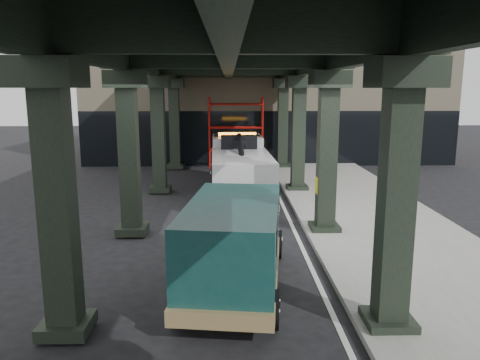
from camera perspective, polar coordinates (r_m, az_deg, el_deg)
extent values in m
plane|color=black|center=(12.86, 0.44, -9.32)|extent=(90.00, 90.00, 0.00)
cube|color=gray|center=(15.51, 17.16, -5.93)|extent=(5.00, 40.00, 0.15)
cube|color=silver|center=(14.89, 6.80, -6.49)|extent=(0.12, 38.00, 0.01)
cube|color=black|center=(8.80, 18.48, -2.56)|extent=(0.55, 0.55, 5.00)
cube|color=black|center=(8.58, 19.43, 12.22)|extent=(1.10, 1.10, 0.50)
cube|color=black|center=(9.60, 17.60, -16.14)|extent=(0.90, 0.90, 0.24)
cube|color=black|center=(14.49, 10.55, 3.04)|extent=(0.55, 0.55, 5.00)
cube|color=black|center=(14.35, 10.88, 11.97)|extent=(1.10, 1.10, 0.50)
cube|color=black|center=(14.99, 10.24, -5.77)|extent=(0.90, 0.90, 0.24)
cube|color=black|center=(20.36, 7.12, 5.44)|extent=(0.55, 0.55, 5.00)
cube|color=black|center=(20.26, 7.28, 11.78)|extent=(1.10, 1.10, 0.50)
cube|color=black|center=(20.72, 6.97, -0.96)|extent=(0.90, 0.90, 0.24)
cube|color=black|center=(26.29, 5.22, 6.75)|extent=(0.55, 0.55, 5.00)
cube|color=black|center=(26.21, 5.31, 11.66)|extent=(1.10, 1.10, 0.50)
cube|color=black|center=(26.56, 5.13, 1.76)|extent=(0.90, 0.90, 0.24)
cube|color=black|center=(8.82, -21.37, -2.72)|extent=(0.55, 0.55, 5.00)
cube|color=black|center=(8.60, -22.45, 12.01)|extent=(1.10, 1.10, 0.50)
cube|color=black|center=(9.62, -20.35, -16.28)|extent=(0.90, 0.90, 0.24)
cube|color=black|center=(14.50, -13.37, 2.93)|extent=(0.55, 0.55, 5.00)
cube|color=black|center=(14.37, -13.78, 11.85)|extent=(1.10, 1.10, 0.50)
cube|color=black|center=(15.00, -12.97, -5.87)|extent=(0.90, 0.90, 0.24)
cube|color=black|center=(20.37, -9.90, 5.36)|extent=(0.55, 0.55, 5.00)
cube|color=black|center=(20.27, -10.11, 11.70)|extent=(1.10, 1.10, 0.50)
cube|color=black|center=(20.72, -9.69, -1.03)|extent=(0.90, 0.90, 0.24)
cube|color=black|center=(26.29, -7.98, 6.69)|extent=(0.55, 0.55, 5.00)
cube|color=black|center=(26.22, -8.11, 11.60)|extent=(1.10, 1.10, 0.50)
cube|color=black|center=(26.57, -7.84, 1.70)|extent=(0.90, 0.90, 0.24)
cube|color=black|center=(14.39, 11.00, 15.15)|extent=(0.35, 32.00, 1.10)
cube|color=black|center=(14.40, -13.93, 15.03)|extent=(0.35, 32.00, 1.10)
cube|color=black|center=(14.08, -1.47, 15.44)|extent=(0.35, 32.00, 1.10)
cube|color=black|center=(14.15, -1.49, 18.26)|extent=(7.40, 32.00, 0.30)
cube|color=#C6B793|center=(32.13, 2.97, 10.26)|extent=(22.00, 10.00, 8.00)
cylinder|color=red|center=(27.08, -3.71, 5.84)|extent=(0.08, 0.08, 4.00)
cylinder|color=red|center=(26.28, -3.78, 5.68)|extent=(0.08, 0.08, 4.00)
cylinder|color=red|center=(27.12, 2.67, 5.86)|extent=(0.08, 0.08, 4.00)
cylinder|color=red|center=(26.33, 2.79, 5.70)|extent=(0.08, 0.08, 4.00)
cylinder|color=red|center=(27.17, -0.52, 3.76)|extent=(3.00, 0.08, 0.08)
cylinder|color=red|center=(27.03, -0.52, 6.49)|extent=(3.00, 0.08, 0.08)
cylinder|color=red|center=(26.96, -0.53, 9.25)|extent=(3.00, 0.08, 0.08)
cube|color=black|center=(19.43, 0.00, -0.22)|extent=(1.19, 7.16, 0.24)
cube|color=silver|center=(21.68, -0.37, 3.14)|extent=(2.31, 2.36, 1.71)
cube|color=silver|center=(22.74, -0.49, 2.30)|extent=(2.26, 0.74, 0.86)
cube|color=black|center=(21.85, -0.40, 4.46)|extent=(2.13, 1.31, 0.81)
cube|color=silver|center=(18.24, 0.19, 1.01)|extent=(2.44, 4.83, 1.33)
cube|color=orange|center=(21.38, -0.34, 5.59)|extent=(1.72, 0.32, 0.15)
cube|color=black|center=(19.98, -0.13, 4.65)|extent=(1.54, 0.62, 0.57)
cylinder|color=black|center=(18.32, 0.16, 3.31)|extent=(0.34, 3.33, 1.27)
cube|color=black|center=(16.08, 0.71, -3.85)|extent=(0.33, 1.34, 0.17)
cube|color=black|center=(15.46, 0.88, -4.66)|extent=(1.53, 0.29, 0.17)
cylinder|color=black|center=(22.09, -3.11, 0.77)|extent=(0.37, 1.06, 1.05)
cylinder|color=silver|center=(22.09, -3.11, 0.77)|extent=(0.39, 0.59, 0.58)
cylinder|color=black|center=(22.19, 2.30, 0.83)|extent=(0.37, 1.06, 1.05)
cylinder|color=silver|center=(22.19, 2.30, 0.83)|extent=(0.39, 0.59, 0.58)
cylinder|color=black|center=(19.01, -3.08, -0.93)|extent=(0.37, 1.06, 1.05)
cylinder|color=silver|center=(19.01, -3.08, -0.93)|extent=(0.39, 0.59, 0.58)
cylinder|color=black|center=(19.13, 3.20, -0.86)|extent=(0.37, 1.06, 1.05)
cylinder|color=silver|center=(19.13, 3.20, -0.86)|extent=(0.39, 0.59, 0.58)
cylinder|color=black|center=(17.80, -3.06, -1.76)|extent=(0.37, 1.06, 1.05)
cylinder|color=silver|center=(17.80, -3.06, -1.76)|extent=(0.39, 0.59, 0.58)
cylinder|color=black|center=(17.93, 3.64, -1.68)|extent=(0.37, 1.06, 1.05)
cylinder|color=silver|center=(17.93, 3.64, -1.68)|extent=(0.39, 0.59, 0.58)
cube|color=#113D3B|center=(12.66, 0.45, -5.55)|extent=(1.96, 1.22, 0.81)
cube|color=#113D3B|center=(10.19, -0.85, -7.61)|extent=(2.39, 4.28, 1.76)
cube|color=#9B814F|center=(10.78, -0.61, -10.64)|extent=(2.54, 5.27, 0.32)
cube|color=black|center=(12.12, 0.30, -2.76)|extent=(1.80, 0.60, 0.75)
cube|color=black|center=(10.31, -0.68, -4.74)|extent=(2.31, 3.47, 0.50)
cube|color=silver|center=(13.22, 0.64, -6.46)|extent=(1.81, 0.33, 0.27)
cylinder|color=black|center=(12.87, -3.62, -7.53)|extent=(0.34, 0.79, 0.76)
cylinder|color=silver|center=(12.87, -3.62, -7.53)|extent=(0.34, 0.45, 0.42)
cylinder|color=black|center=(12.71, 4.53, -7.78)|extent=(0.34, 0.79, 0.76)
cylinder|color=silver|center=(12.71, 4.53, -7.78)|extent=(0.34, 0.45, 0.42)
cylinder|color=black|center=(9.42, -7.48, -14.88)|extent=(0.34, 0.79, 0.76)
cylinder|color=silver|center=(9.42, -7.48, -14.88)|extent=(0.34, 0.45, 0.42)
cylinder|color=black|center=(9.20, 3.98, -15.47)|extent=(0.34, 0.79, 0.76)
cylinder|color=silver|center=(9.20, 3.98, -15.47)|extent=(0.34, 0.45, 0.42)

